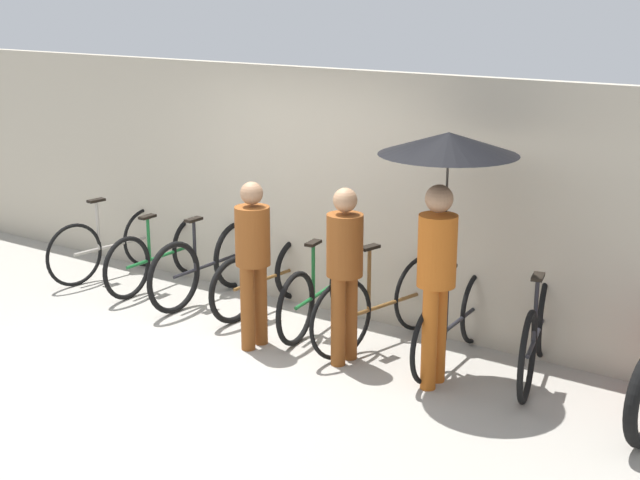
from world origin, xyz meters
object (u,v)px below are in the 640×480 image
parked_bicycle_0 (113,244)px  parked_bicycle_7 (537,333)px  parked_bicycle_3 (267,277)px  parked_bicycle_4 (323,290)px  parked_bicycle_5 (383,303)px  parked_bicycle_2 (207,264)px  pedestrian_center (345,263)px  pedestrian_leading (253,253)px  parked_bicycle_6 (454,322)px  parked_bicycle_1 (162,254)px  pedestrian_trailing (445,183)px

parked_bicycle_0 → parked_bicycle_7: parked_bicycle_7 is taller
parked_bicycle_3 → parked_bicycle_4: parked_bicycle_4 is taller
parked_bicycle_5 → parked_bicycle_4: bearing=97.8°
parked_bicycle_2 → parked_bicycle_3: 0.74m
parked_bicycle_2 → pedestrian_center: 2.26m
parked_bicycle_5 → pedestrian_leading: pedestrian_leading is taller
parked_bicycle_0 → pedestrian_leading: 2.85m
parked_bicycle_6 → pedestrian_leading: (-1.67, -0.76, 0.54)m
parked_bicycle_0 → parked_bicycle_3: 2.19m
parked_bicycle_1 → pedestrian_leading: pedestrian_leading is taller
pedestrian_center → pedestrian_trailing: bearing=10.3°
parked_bicycle_5 → parked_bicycle_2: bearing=102.7°
parked_bicycle_5 → pedestrian_trailing: bearing=-106.4°
parked_bicycle_2 → parked_bicycle_7: bearing=-88.4°
parked_bicycle_1 → parked_bicycle_4: parked_bicycle_4 is taller
parked_bicycle_5 → parked_bicycle_7: 1.46m
parked_bicycle_2 → parked_bicycle_3: size_ratio=1.07×
parked_bicycle_2 → parked_bicycle_5: parked_bicycle_5 is taller
parked_bicycle_1 → pedestrian_trailing: (3.73, -0.51, 1.35)m
parked_bicycle_0 → parked_bicycle_3: (2.19, 0.10, -0.02)m
parked_bicycle_4 → parked_bicycle_5: (0.73, -0.06, 0.03)m
parked_bicycle_1 → parked_bicycle_7: size_ratio=1.01×
parked_bicycle_2 → parked_bicycle_6: (2.92, 0.01, -0.02)m
parked_bicycle_0 → parked_bicycle_7: 5.10m
parked_bicycle_4 → pedestrian_center: (0.67, -0.63, 0.55)m
parked_bicycle_2 → pedestrian_center: pedestrian_center is taller
parked_bicycle_2 → parked_bicycle_7: parked_bicycle_7 is taller
parked_bicycle_0 → parked_bicycle_7: size_ratio=0.99×
parked_bicycle_7 → pedestrian_trailing: 1.57m
pedestrian_center → pedestrian_trailing: pedestrian_trailing is taller
pedestrian_leading → pedestrian_trailing: (1.76, 0.29, 0.81)m
parked_bicycle_1 → parked_bicycle_3: 1.46m
parked_bicycle_0 → parked_bicycle_4: size_ratio=0.97×
parked_bicycle_6 → pedestrian_center: size_ratio=1.09×
parked_bicycle_2 → pedestrian_leading: pedestrian_leading is taller
parked_bicycle_4 → pedestrian_center: size_ratio=1.12×
pedestrian_center → parked_bicycle_0: bearing=173.6°
parked_bicycle_1 → pedestrian_trailing: size_ratio=0.83×
parked_bicycle_4 → pedestrian_trailing: size_ratio=0.84×
parked_bicycle_5 → parked_bicycle_7: parked_bicycle_5 is taller
parked_bicycle_5 → pedestrian_center: pedestrian_center is taller
parked_bicycle_4 → parked_bicycle_2: bearing=84.9°
parked_bicycle_0 → parked_bicycle_6: parked_bicycle_6 is taller
parked_bicycle_1 → parked_bicycle_6: size_ratio=1.01×
parked_bicycle_4 → parked_bicycle_1: bearing=82.4°
parked_bicycle_7 → parked_bicycle_2: bearing=78.1°
parked_bicycle_5 → pedestrian_center: 0.78m
parked_bicycle_3 → parked_bicycle_5: parked_bicycle_5 is taller
parked_bicycle_0 → pedestrian_leading: pedestrian_leading is taller
pedestrian_leading → parked_bicycle_2: bearing=151.1°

